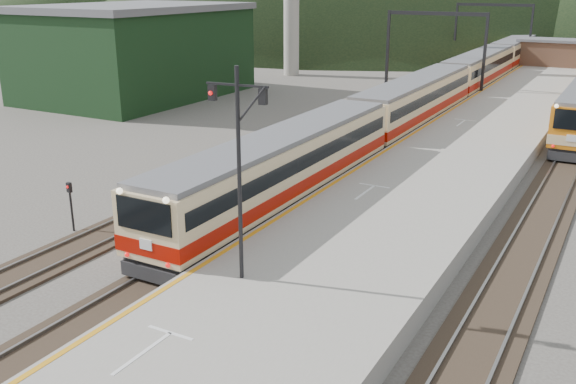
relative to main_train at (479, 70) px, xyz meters
The scene contains 12 objects.
track_main 21.69m from the main_train, 90.00° to the right, with size 2.60×200.00×0.23m.
track_far 22.26m from the main_train, 103.03° to the right, with size 2.60×200.00×0.23m.
track_second 24.55m from the main_train, 61.97° to the right, with size 2.60×200.00×0.23m.
platform 24.31m from the main_train, 76.65° to the right, with size 8.00×100.00×1.00m, color gray.
gantry_near 8.02m from the main_train, 113.34° to the right, with size 9.55×0.25×8.00m.
gantry_far 18.95m from the main_train, 98.81° to the left, with size 9.55×0.25×8.00m.
warehouse 34.26m from the main_train, 145.00° to the right, with size 14.50×20.50×8.60m.
station_shed 17.33m from the main_train, 71.14° to the left, with size 9.40×4.40×3.10m.
main_train is the anchor object (origin of this frame).
signal_mast 50.55m from the main_train, 85.88° to the right, with size 2.20×0.35×7.21m.
short_signal_b 29.07m from the main_train, 95.37° to the right, with size 0.26×0.22×2.27m.
short_signal_c 48.69m from the main_train, 97.92° to the right, with size 0.24×0.19×2.27m.
Camera 1 is at (14.67, -5.48, 10.72)m, focal length 40.00 mm.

